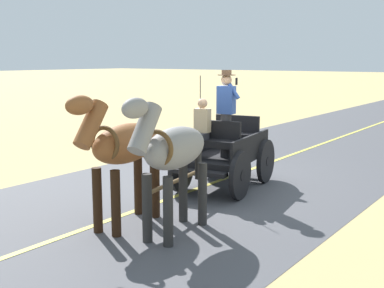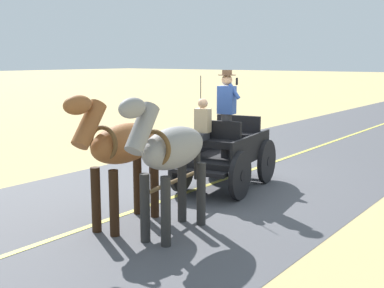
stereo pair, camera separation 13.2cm
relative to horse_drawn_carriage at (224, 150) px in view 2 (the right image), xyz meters
The scene contains 6 objects.
ground_plane 0.91m from the horse_drawn_carriage, 17.90° to the right, with size 200.00×200.00×0.00m, color tan.
road_surface 0.91m from the horse_drawn_carriage, 17.90° to the right, with size 6.67×160.00×0.01m, color #4C4C51.
road_centre_stripe 0.90m from the horse_drawn_carriage, 17.90° to the right, with size 0.12×160.00×0.00m, color #DBCC4C.
horse_drawn_carriage is the anchor object (origin of this frame).
horse_near_side 3.10m from the horse_drawn_carriage, 107.62° to the left, with size 0.77×2.15×2.21m.
horse_off_side 3.11m from the horse_drawn_carriage, 90.49° to the left, with size 0.73×2.14×2.21m.
Camera 2 is at (-6.01, 8.73, 2.71)m, focal length 46.26 mm.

